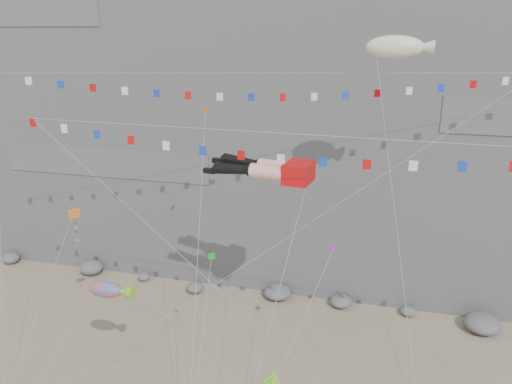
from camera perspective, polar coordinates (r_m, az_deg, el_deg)
cliff at (r=57.08m, az=6.22°, el=18.48°), size 80.00×28.00×50.00m
talus_boulders at (r=48.53m, az=2.49°, el=-11.40°), size 60.00×3.00×1.20m
legs_kite at (r=33.14m, az=1.50°, el=2.59°), size 7.64×16.32×21.20m
flag_banner_upper at (r=35.60m, az=1.25°, el=13.40°), size 36.57×18.16×29.01m
flag_banner_lower at (r=27.53m, az=5.34°, el=6.53°), size 35.56×4.53×21.56m
harlequin_kite at (r=38.16m, az=-20.12°, el=-2.45°), size 2.44×9.76×14.80m
fish_windsock at (r=34.89m, az=-16.82°, el=-10.61°), size 6.24×6.83×11.08m
blimp_windsock at (r=34.21m, az=15.60°, el=15.60°), size 5.99×13.38×26.79m
small_kite_a at (r=34.57m, az=-5.85°, el=8.02°), size 3.40×13.35×23.15m
small_kite_b at (r=31.94m, az=8.72°, el=-6.71°), size 5.01×9.98×15.23m
small_kite_c at (r=31.96m, az=-5.19°, el=-7.93°), size 2.19×10.76×14.82m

